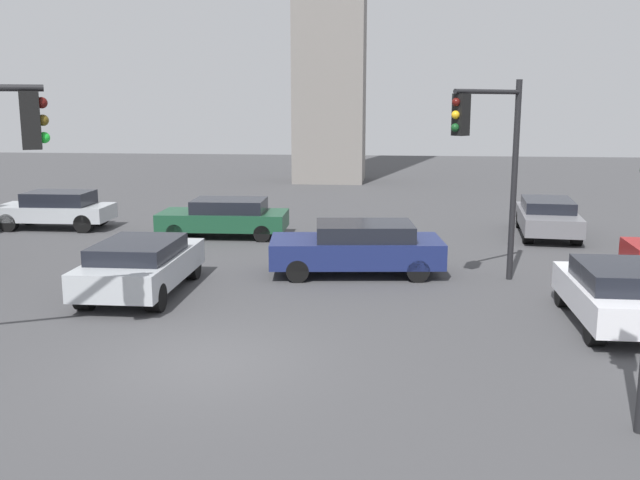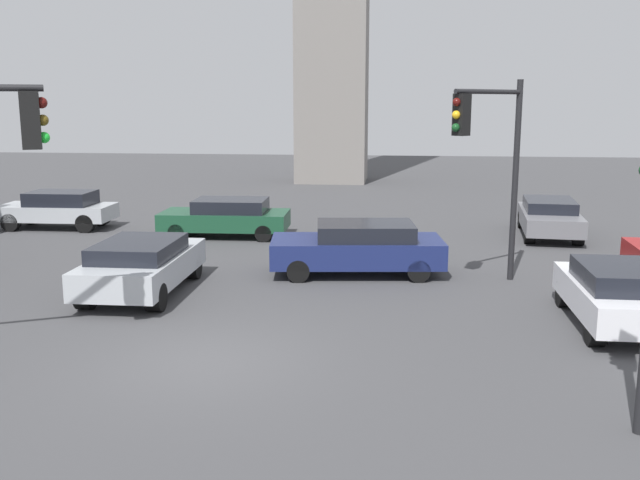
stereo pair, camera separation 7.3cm
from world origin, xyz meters
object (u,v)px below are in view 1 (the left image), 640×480
at_px(car_0, 141,264).
at_px(car_2, 56,209).
at_px(car_6, 548,216).
at_px(car_1, 617,293).
at_px(traffic_light_0, 489,144).
at_px(car_5, 358,247).
at_px(car_4, 225,217).

bearing_deg(car_0, car_2, 36.22).
bearing_deg(car_6, car_1, 1.48).
relative_size(car_1, car_2, 0.94).
height_order(traffic_light_0, car_2, traffic_light_0).
relative_size(car_0, car_5, 0.92).
distance_m(car_2, car_6, 18.25).
bearing_deg(traffic_light_0, car_5, -62.06).
distance_m(car_1, car_4, 14.19).
bearing_deg(car_1, car_0, 82.64).
distance_m(traffic_light_0, car_2, 16.93).
bearing_deg(car_4, car_6, -175.14).
bearing_deg(car_2, car_4, 170.80).
height_order(traffic_light_0, car_5, traffic_light_0).
height_order(car_5, car_6, car_5).
relative_size(car_2, car_4, 0.94).
xyz_separation_m(car_5, car_6, (6.47, 6.48, -0.06)).
distance_m(car_2, car_5, 13.23).
xyz_separation_m(car_1, car_5, (-5.77, 4.12, 0.04)).
distance_m(traffic_light_0, car_5, 4.55).
height_order(car_4, car_6, car_4).
distance_m(car_2, car_4, 6.82).
distance_m(car_4, car_5, 7.16).
bearing_deg(car_1, car_2, 60.20).
xyz_separation_m(car_0, car_2, (-6.49, 8.67, 0.00)).
height_order(car_0, car_5, car_5).
xyz_separation_m(car_2, car_6, (18.25, 0.45, -0.04)).
height_order(traffic_light_0, car_4, traffic_light_0).
relative_size(car_4, car_5, 0.92).
bearing_deg(car_1, car_5, 54.70).
distance_m(car_0, car_2, 10.83).
bearing_deg(car_4, car_5, 132.56).
bearing_deg(car_5, car_0, 20.05).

